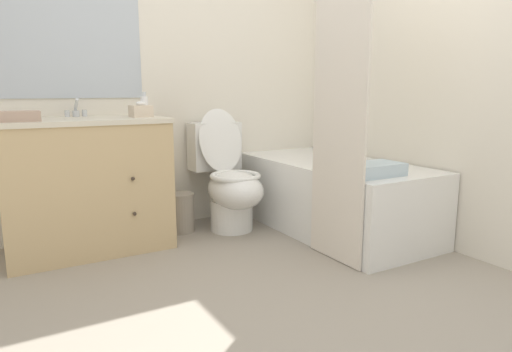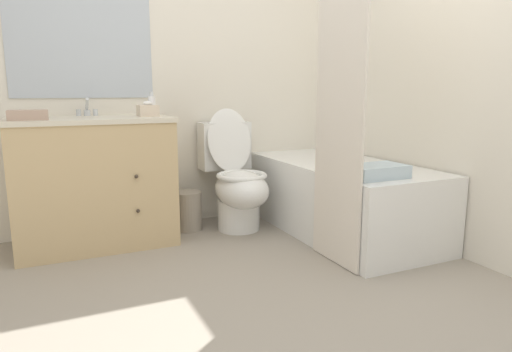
% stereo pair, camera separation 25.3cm
% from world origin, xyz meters
% --- Properties ---
extents(ground_plane, '(14.00, 14.00, 0.00)m').
position_xyz_m(ground_plane, '(0.00, 0.00, 0.00)').
color(ground_plane, gray).
extents(wall_back, '(8.00, 0.06, 2.50)m').
position_xyz_m(wall_back, '(-0.01, 1.77, 1.25)').
color(wall_back, silver).
rests_on(wall_back, ground_plane).
extents(wall_right, '(0.05, 2.74, 2.50)m').
position_xyz_m(wall_right, '(1.29, 0.87, 1.25)').
color(wall_right, silver).
rests_on(wall_right, ground_plane).
extents(vanity_cabinet, '(1.01, 0.60, 0.86)m').
position_xyz_m(vanity_cabinet, '(-0.76, 1.46, 0.44)').
color(vanity_cabinet, tan).
rests_on(vanity_cabinet, ground_plane).
extents(sink_faucet, '(0.14, 0.12, 0.12)m').
position_xyz_m(sink_faucet, '(-0.76, 1.65, 0.89)').
color(sink_faucet, silver).
rests_on(sink_faucet, vanity_cabinet).
extents(toilet, '(0.39, 0.69, 0.89)m').
position_xyz_m(toilet, '(0.23, 1.39, 0.36)').
color(toilet, white).
rests_on(toilet, ground_plane).
extents(bathtub, '(0.74, 1.54, 0.52)m').
position_xyz_m(bathtub, '(0.89, 0.97, 0.26)').
color(bathtub, white).
rests_on(bathtub, ground_plane).
extents(shower_curtain, '(0.01, 0.46, 2.03)m').
position_xyz_m(shower_curtain, '(0.50, 0.49, 1.02)').
color(shower_curtain, silver).
rests_on(shower_curtain, ground_plane).
extents(wastebasket, '(0.20, 0.20, 0.29)m').
position_xyz_m(wastebasket, '(-0.11, 1.50, 0.14)').
color(wastebasket, gray).
rests_on(wastebasket, ground_plane).
extents(tissue_box, '(0.13, 0.14, 0.10)m').
position_xyz_m(tissue_box, '(-0.39, 1.42, 0.90)').
color(tissue_box, beige).
rests_on(tissue_box, vanity_cabinet).
extents(soap_dispenser, '(0.05, 0.05, 0.16)m').
position_xyz_m(soap_dispenser, '(-0.36, 1.45, 0.93)').
color(soap_dispenser, white).
rests_on(soap_dispenser, vanity_cabinet).
extents(hand_towel_folded, '(0.22, 0.14, 0.06)m').
position_xyz_m(hand_towel_folded, '(-1.12, 1.32, 0.89)').
color(hand_towel_folded, tan).
rests_on(hand_towel_folded, vanity_cabinet).
extents(bath_towel_folded, '(0.35, 0.22, 0.08)m').
position_xyz_m(bath_towel_folded, '(0.73, 0.42, 0.56)').
color(bath_towel_folded, silver).
rests_on(bath_towel_folded, bathtub).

